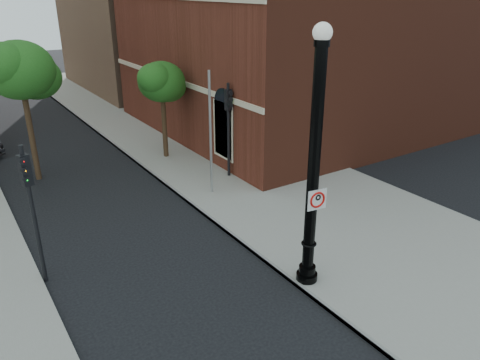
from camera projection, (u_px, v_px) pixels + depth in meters
ground at (243, 317)px, 12.16m from camera, size 120.00×120.00×0.00m
sidewalk_right at (232, 161)px, 22.90m from camera, size 8.00×60.00×0.12m
curb_edge at (157, 177)px, 20.89m from camera, size 0.10×60.00×0.14m
brick_wall_building at (333, 16)px, 28.68m from camera, size 22.30×16.30×12.50m
lamppost at (313, 177)px, 12.30m from camera, size 0.61×0.61×7.21m
no_parking_sign at (317, 200)px, 12.41m from camera, size 0.58×0.12×0.58m
traffic_signal_left at (29, 193)px, 12.59m from camera, size 0.32×0.36×4.17m
traffic_signal_right at (229, 116)px, 19.91m from camera, size 0.28×0.35×4.25m
utility_pole at (211, 135)px, 18.36m from camera, size 0.10×0.10×5.08m
street_tree_a at (21, 71)px, 19.14m from camera, size 3.33×3.01×6.00m
street_tree_c at (162, 83)px, 22.01m from camera, size 2.64×2.39×4.76m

